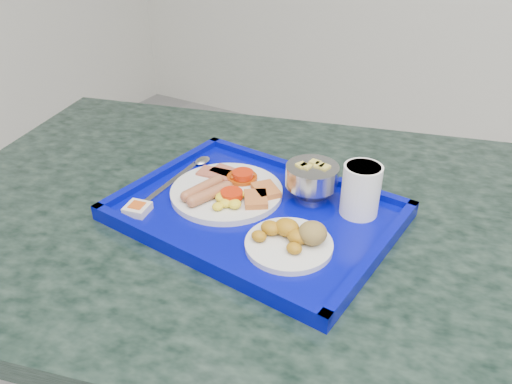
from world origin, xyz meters
TOP-DOWN VIEW (x-y plane):
  - table at (-0.88, 0.90)m, footprint 1.53×1.21m
  - tray at (-0.87, 0.87)m, footprint 0.53×0.41m
  - main_plate at (-0.95, 0.88)m, footprint 0.22×0.22m
  - bread_plate at (-0.77, 0.80)m, footprint 0.15×0.15m
  - fruit_bowl at (-0.80, 0.96)m, footprint 0.10×0.10m
  - juice_cup at (-0.70, 0.96)m, footprint 0.07×0.07m
  - spoon at (-1.07, 0.95)m, footprint 0.03×0.18m
  - knife at (-1.08, 0.88)m, footprint 0.02×0.19m
  - jam_packet at (-1.06, 0.75)m, footprint 0.05×0.05m

SIDE VIEW (x-z plane):
  - table at x=-0.88m, z-range 0.20..1.04m
  - tray at x=-0.87m, z-range 0.83..0.86m
  - knife at x=-1.08m, z-range 0.86..0.86m
  - spoon at x=-1.07m, z-range 0.85..0.87m
  - jam_packet at x=-1.06m, z-range 0.86..0.87m
  - main_plate at x=-0.95m, z-range 0.85..0.88m
  - bread_plate at x=-0.77m, z-range 0.85..0.90m
  - fruit_bowl at x=-0.80m, z-range 0.87..0.94m
  - juice_cup at x=-0.70m, z-range 0.86..0.96m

